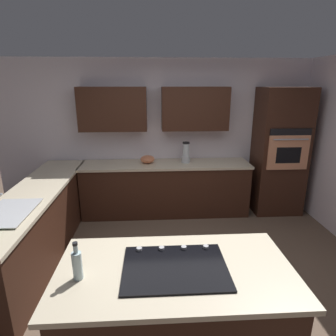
# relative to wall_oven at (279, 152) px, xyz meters

# --- Properties ---
(ground_plane) EXTENTS (14.00, 14.00, 0.00)m
(ground_plane) POSITION_rel_wall_oven_xyz_m (1.85, 1.72, -1.07)
(ground_plane) COLOR brown
(wall_back) EXTENTS (6.00, 0.44, 2.60)m
(wall_back) POSITION_rel_wall_oven_xyz_m (1.92, -0.33, 0.35)
(wall_back) COLOR silver
(wall_back) RESTS_ON ground
(lower_cabinets_back) EXTENTS (2.80, 0.60, 0.86)m
(lower_cabinets_back) POSITION_rel_wall_oven_xyz_m (1.95, -0.00, -0.64)
(lower_cabinets_back) COLOR #381E14
(lower_cabinets_back) RESTS_ON ground
(countertop_back) EXTENTS (2.84, 0.64, 0.04)m
(countertop_back) POSITION_rel_wall_oven_xyz_m (1.95, -0.00, -0.19)
(countertop_back) COLOR beige
(countertop_back) RESTS_ON lower_cabinets_back
(lower_cabinets_side) EXTENTS (0.60, 2.90, 0.86)m
(lower_cabinets_side) POSITION_rel_wall_oven_xyz_m (3.67, 1.17, -0.64)
(lower_cabinets_side) COLOR #381E14
(lower_cabinets_side) RESTS_ON ground
(countertop_side) EXTENTS (0.64, 2.94, 0.04)m
(countertop_side) POSITION_rel_wall_oven_xyz_m (3.67, 1.17, -0.19)
(countertop_side) COLOR beige
(countertop_side) RESTS_ON lower_cabinets_side
(island_base) EXTENTS (1.66, 0.83, 0.86)m
(island_base) POSITION_rel_wall_oven_xyz_m (2.02, 2.82, -0.64)
(island_base) COLOR #381E14
(island_base) RESTS_ON ground
(island_top) EXTENTS (1.74, 0.91, 0.04)m
(island_top) POSITION_rel_wall_oven_xyz_m (2.02, 2.82, -0.19)
(island_top) COLOR beige
(island_top) RESTS_ON island_base
(wall_oven) EXTENTS (0.80, 0.66, 2.14)m
(wall_oven) POSITION_rel_wall_oven_xyz_m (0.00, 0.00, 0.00)
(wall_oven) COLOR #381E14
(wall_oven) RESTS_ON ground
(sink_unit) EXTENTS (0.46, 0.70, 0.23)m
(sink_unit) POSITION_rel_wall_oven_xyz_m (3.68, 1.82, -0.15)
(sink_unit) COLOR #515456
(sink_unit) RESTS_ON countertop_side
(cooktop) EXTENTS (0.76, 0.56, 0.03)m
(cooktop) POSITION_rel_wall_oven_xyz_m (2.02, 2.81, -0.16)
(cooktop) COLOR black
(cooktop) RESTS_ON island_top
(blender) EXTENTS (0.15, 0.15, 0.35)m
(blender) POSITION_rel_wall_oven_xyz_m (1.60, -0.04, -0.02)
(blender) COLOR silver
(blender) RESTS_ON countertop_back
(mixing_bowl) EXTENTS (0.24, 0.24, 0.13)m
(mixing_bowl) POSITION_rel_wall_oven_xyz_m (2.25, -0.04, -0.10)
(mixing_bowl) COLOR #CC724C
(mixing_bowl) RESTS_ON countertop_back
(oil_bottle) EXTENTS (0.07, 0.07, 0.28)m
(oil_bottle) POSITION_rel_wall_oven_xyz_m (2.70, 2.89, -0.06)
(oil_bottle) COLOR silver
(oil_bottle) RESTS_ON island_top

